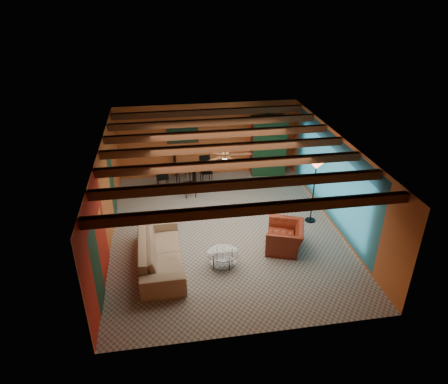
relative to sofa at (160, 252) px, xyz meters
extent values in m
cube|color=gray|center=(1.89, 1.35, -0.40)|extent=(6.50, 8.00, 0.01)
cube|color=silver|center=(1.89, 1.35, 2.30)|extent=(6.50, 8.00, 0.01)
cube|color=#BA5C2B|center=(1.89, 5.35, 0.95)|extent=(6.50, 0.02, 2.70)
cube|color=#A51E12|center=(-1.36, 1.35, 0.95)|extent=(0.02, 8.00, 2.70)
cube|color=teal|center=(5.14, 1.35, 0.95)|extent=(0.02, 8.00, 2.70)
imported|color=#987D62|center=(0.00, 0.00, 0.00)|extent=(1.14, 2.76, 0.80)
imported|color=maroon|center=(3.34, 0.19, -0.04)|extent=(1.29, 1.37, 0.72)
cube|color=maroon|center=(4.09, 5.05, 0.66)|extent=(1.25, 0.69, 2.11)
cube|color=black|center=(0.99, 5.31, 1.25)|extent=(1.05, 0.03, 0.65)
imported|color=#26661E|center=(4.09, 5.05, 1.93)|extent=(0.41, 0.37, 0.44)
imported|color=orange|center=(0.94, 4.42, 0.72)|extent=(0.21, 0.21, 0.20)
camera|label=1|loc=(0.26, -8.50, 6.07)|focal=32.31mm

